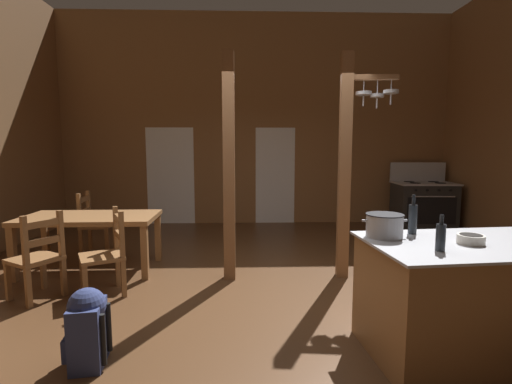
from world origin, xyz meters
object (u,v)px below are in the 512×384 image
at_px(stockpot_on_counter, 384,225).
at_px(bottle_tall_on_counter, 441,237).
at_px(stove_range, 423,205).
at_px(backpack, 87,325).
at_px(mixing_bowl_on_counter, 471,239).
at_px(bottle_short_on_counter, 413,218).
at_px(kitchen_island, 503,297).
at_px(dining_table, 90,222).
at_px(ladderback_chair_by_post, 94,224).
at_px(ladderback_chair_near_window, 38,258).
at_px(ladderback_chair_at_table_end, 107,254).

distance_m(stockpot_on_counter, bottle_tall_on_counter, 0.48).
distance_m(stove_range, backpack, 6.67).
xyz_separation_m(backpack, stockpot_on_counter, (2.30, 0.25, 0.68)).
relative_size(mixing_bowl_on_counter, bottle_short_on_counter, 0.58).
height_order(kitchen_island, stockpot_on_counter, stockpot_on_counter).
relative_size(stove_range, mixing_bowl_on_counter, 6.86).
bearing_deg(bottle_short_on_counter, dining_table, 151.62).
distance_m(kitchen_island, dining_table, 4.58).
height_order(dining_table, stockpot_on_counter, stockpot_on_counter).
bearing_deg(kitchen_island, stockpot_on_counter, 169.35).
height_order(kitchen_island, bottle_short_on_counter, bottle_short_on_counter).
relative_size(mixing_bowl_on_counter, bottle_tall_on_counter, 0.75).
bearing_deg(stockpot_on_counter, ladderback_chair_by_post, 140.97).
distance_m(ladderback_chair_by_post, bottle_short_on_counter, 4.64).
bearing_deg(kitchen_island, bottle_tall_on_counter, -159.64).
xyz_separation_m(kitchen_island, ladderback_chair_by_post, (-4.35, 2.97, 0.00)).
height_order(stove_range, ladderback_chair_near_window, stove_range).
distance_m(kitchen_island, stockpot_on_counter, 1.07).
height_order(stove_range, bottle_tall_on_counter, stove_range).
bearing_deg(backpack, dining_table, 111.21).
relative_size(kitchen_island, ladderback_chair_at_table_end, 2.35).
bearing_deg(bottle_short_on_counter, kitchen_island, -23.37).
bearing_deg(backpack, ladderback_chair_by_post, 110.70).
relative_size(ladderback_chair_near_window, ladderback_chair_by_post, 1.00).
distance_m(ladderback_chair_at_table_end, bottle_short_on_counter, 3.16).
distance_m(ladderback_chair_near_window, stockpot_on_counter, 3.54).
bearing_deg(stockpot_on_counter, bottle_tall_on_counter, -60.20).
bearing_deg(ladderback_chair_by_post, dining_table, -70.65).
xyz_separation_m(stove_range, bottle_short_on_counter, (-2.22, -4.28, 0.55)).
height_order(bottle_tall_on_counter, bottle_short_on_counter, bottle_short_on_counter).
height_order(ladderback_chair_near_window, bottle_short_on_counter, bottle_short_on_counter).
height_order(ladderback_chair_at_table_end, bottle_short_on_counter, bottle_short_on_counter).
bearing_deg(stove_range, kitchen_island, -109.31).
relative_size(kitchen_island, ladderback_chair_by_post, 2.35).
bearing_deg(bottle_tall_on_counter, ladderback_chair_by_post, 138.94).
xyz_separation_m(dining_table, mixing_bowl_on_counter, (3.73, -2.19, 0.29)).
distance_m(stove_range, ladderback_chair_near_window, 6.74).
height_order(kitchen_island, ladderback_chair_near_window, ladderback_chair_near_window).
height_order(stove_range, ladderback_chair_by_post, stove_range).
height_order(backpack, bottle_short_on_counter, bottle_short_on_counter).
bearing_deg(stockpot_on_counter, bottle_short_on_counter, 19.92).
bearing_deg(stockpot_on_counter, mixing_bowl_on_counter, -22.10).
bearing_deg(dining_table, ladderback_chair_near_window, -101.37).
height_order(ladderback_chair_by_post, bottle_tall_on_counter, bottle_tall_on_counter).
distance_m(ladderback_chair_near_window, bottle_tall_on_counter, 3.90).
height_order(kitchen_island, ladderback_chair_by_post, ladderback_chair_by_post).
xyz_separation_m(kitchen_island, backpack, (-3.20, -0.08, -0.14)).
bearing_deg(ladderback_chair_by_post, stove_range, 14.92).
distance_m(dining_table, mixing_bowl_on_counter, 4.33).
relative_size(stockpot_on_counter, mixing_bowl_on_counter, 1.91).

